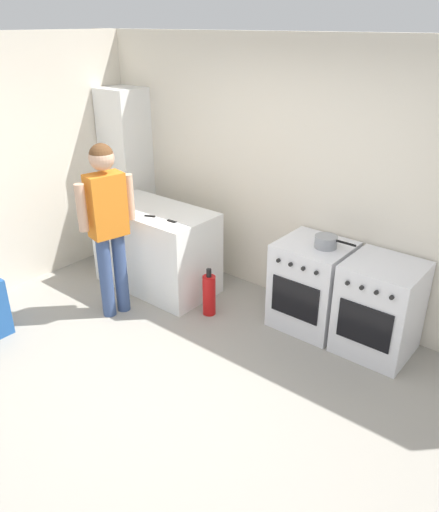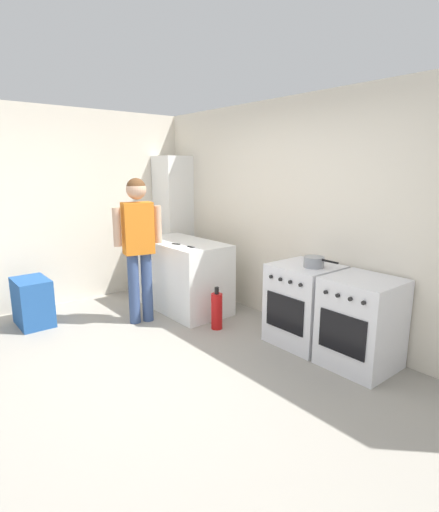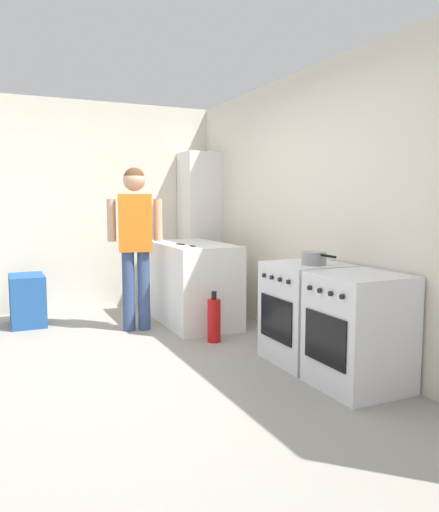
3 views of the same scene
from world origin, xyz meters
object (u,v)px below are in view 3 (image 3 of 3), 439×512
object	(u,v)px
oven_right	(359,331)
pot	(314,258)
knife_chef	(175,244)
person	(135,233)
oven_left	(307,312)
fire_extinguisher	(214,320)
knife_utility	(195,247)
recycling_crate_lower	(28,312)
recycling_crate_upper	(27,288)
larder_cabinet	(199,229)

from	to	relation	value
oven_right	pot	distance (m)	0.74
knife_chef	person	size ratio (longest dim) A/B	0.17
oven_left	fire_extinguisher	size ratio (longest dim) A/B	1.70
knife_utility	recycling_crate_lower	bearing A→B (deg)	-125.00
oven_left	knife_chef	bearing A→B (deg)	-160.25
oven_left	knife_chef	size ratio (longest dim) A/B	2.86
oven_left	oven_right	xyz separation A→B (m)	(0.67, -0.00, -0.00)
knife_utility	knife_chef	bearing A→B (deg)	-169.97
pot	knife_utility	distance (m)	1.44
pot	fire_extinguisher	bearing A→B (deg)	-154.51
knife_chef	recycling_crate_upper	size ratio (longest dim) A/B	0.57
oven_left	recycling_crate_lower	xyz separation A→B (m)	(-2.34, -2.08, -0.29)
person	recycling_crate_lower	size ratio (longest dim) A/B	3.30
knife_utility	recycling_crate_upper	size ratio (longest dim) A/B	0.48
fire_extinguisher	recycling_crate_lower	world-z (taller)	fire_extinguisher
knife_utility	person	distance (m)	0.66
knife_utility	larder_cabinet	world-z (taller)	larder_cabinet
oven_right	oven_left	bearing A→B (deg)	180.00
pot	recycling_crate_upper	bearing A→B (deg)	-139.72
knife_utility	recycling_crate_upper	bearing A→B (deg)	-125.00
knife_utility	person	world-z (taller)	person
fire_extinguisher	larder_cabinet	size ratio (longest dim) A/B	0.25
pot	larder_cabinet	bearing A→B (deg)	177.64
fire_extinguisher	recycling_crate_lower	size ratio (longest dim) A/B	0.96
oven_left	pot	xyz separation A→B (m)	(0.11, -0.01, 0.48)
pot	fire_extinguisher	world-z (taller)	pot
pot	knife_chef	distance (m)	1.85
oven_right	fire_extinguisher	xyz separation A→B (m)	(-1.54, -0.48, -0.21)
knife_chef	fire_extinguisher	size ratio (longest dim) A/B	0.59
oven_left	knife_chef	xyz separation A→B (m)	(-1.65, -0.59, 0.48)
oven_right	fire_extinguisher	bearing A→B (deg)	-162.72
oven_right	recycling_crate_lower	world-z (taller)	oven_right
recycling_crate_upper	person	bearing A→B (deg)	55.34
oven_left	larder_cabinet	size ratio (longest dim) A/B	0.42
fire_extinguisher	larder_cabinet	distance (m)	2.03
fire_extinguisher	recycling_crate_lower	distance (m)	2.18
larder_cabinet	person	bearing A→B (deg)	-48.08
oven_left	knife_utility	bearing A→B (deg)	-157.26
person	larder_cabinet	size ratio (longest dim) A/B	0.86
knife_utility	oven_right	bearing A→B (deg)	15.26
knife_utility	fire_extinguisher	xyz separation A→B (m)	(0.37, 0.04, -0.69)
oven_right	knife_utility	size ratio (longest dim) A/B	3.39
recycling_crate_upper	larder_cabinet	world-z (taller)	larder_cabinet
person	knife_utility	bearing A→B (deg)	54.34
recycling_crate_lower	oven_right	bearing A→B (deg)	34.76
knife_chef	recycling_crate_upper	xyz separation A→B (m)	(-0.68, -1.49, -0.48)
oven_right	recycling_crate_upper	size ratio (longest dim) A/B	1.63
larder_cabinet	oven_left	bearing A→B (deg)	-2.20
oven_left	recycling_crate_upper	xyz separation A→B (m)	(-2.34, -2.08, -0.01)
oven_right	knife_chef	xyz separation A→B (m)	(-2.32, -0.59, 0.48)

